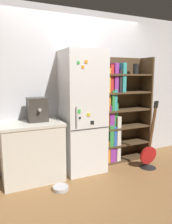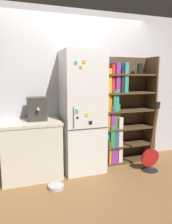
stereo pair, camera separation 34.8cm
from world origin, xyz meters
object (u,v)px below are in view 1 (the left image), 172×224
object	(u,v)px
bookshelf	(116,113)
guitar	(148,158)
refrigerator	(83,112)
espresso_machine	(37,110)
pet_bowl	(61,188)

from	to	relation	value
bookshelf	guitar	size ratio (longest dim) A/B	1.62
bookshelf	refrigerator	bearing A→B (deg)	-169.62
espresso_machine	guitar	size ratio (longest dim) A/B	0.31
pet_bowl	guitar	bearing A→B (deg)	2.79
guitar	espresso_machine	bearing A→B (deg)	165.11
refrigerator	pet_bowl	size ratio (longest dim) A/B	8.84
refrigerator	guitar	xyz separation A→B (m)	(1.02, -0.42, -0.79)
bookshelf	guitar	bearing A→B (deg)	-61.27
refrigerator	guitar	distance (m)	1.36
refrigerator	bookshelf	distance (m)	0.74
bookshelf	espresso_machine	world-z (taller)	bookshelf
bookshelf	pet_bowl	bearing A→B (deg)	-153.83
bookshelf	espresso_machine	xyz separation A→B (m)	(-1.43, -0.09, 0.17)
espresso_machine	bookshelf	bearing A→B (deg)	3.51
bookshelf	espresso_machine	distance (m)	1.44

